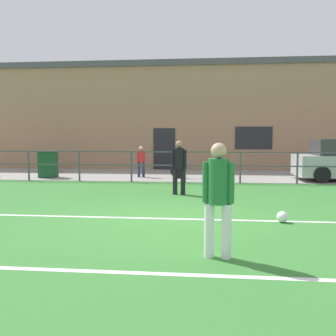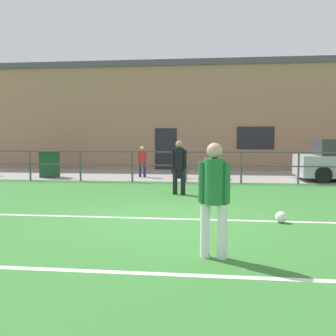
# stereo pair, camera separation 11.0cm
# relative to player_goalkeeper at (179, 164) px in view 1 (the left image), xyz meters

# --- Properties ---
(ground) EXTENTS (60.00, 44.00, 0.04)m
(ground) POSITION_rel_player_goalkeeper_xyz_m (0.03, -3.24, -0.91)
(ground) COLOR #387A33
(field_line_touchline) EXTENTS (36.00, 0.11, 0.00)m
(field_line_touchline) POSITION_rel_player_goalkeeper_xyz_m (0.03, -3.19, -0.89)
(field_line_touchline) COLOR white
(field_line_touchline) RESTS_ON ground
(field_line_hash) EXTENTS (36.00, 0.11, 0.00)m
(field_line_hash) POSITION_rel_player_goalkeeper_xyz_m (0.03, -6.24, -0.89)
(field_line_hash) COLOR white
(field_line_hash) RESTS_ON ground
(pavement_strip) EXTENTS (48.00, 5.00, 0.02)m
(pavement_strip) POSITION_rel_player_goalkeeper_xyz_m (0.03, 5.26, -0.88)
(pavement_strip) COLOR gray
(pavement_strip) RESTS_ON ground
(perimeter_fence) EXTENTS (36.07, 0.07, 1.15)m
(perimeter_fence) POSITION_rel_player_goalkeeper_xyz_m (0.03, 2.76, -0.15)
(perimeter_fence) COLOR #474C51
(perimeter_fence) RESTS_ON ground
(clubhouse_facade) EXTENTS (28.00, 2.56, 5.49)m
(clubhouse_facade) POSITION_rel_player_goalkeeper_xyz_m (0.03, 8.96, 1.86)
(clubhouse_facade) COLOR #A37A5B
(clubhouse_facade) RESTS_ON ground
(player_goalkeeper) EXTENTS (0.43, 0.28, 1.57)m
(player_goalkeeper) POSITION_rel_player_goalkeeper_xyz_m (0.00, 0.00, 0.00)
(player_goalkeeper) COLOR black
(player_goalkeeper) RESTS_ON ground
(player_striker) EXTENTS (0.44, 0.28, 1.62)m
(player_striker) POSITION_rel_player_goalkeeper_xyz_m (0.94, -5.54, 0.02)
(player_striker) COLOR white
(player_striker) RESTS_ON ground
(soccer_ball_match) EXTENTS (0.23, 0.23, 0.23)m
(soccer_ball_match) POSITION_rel_player_goalkeeper_xyz_m (2.29, -3.28, -0.78)
(soccer_ball_match) COLOR white
(soccer_ball_match) RESTS_ON ground
(spectator_child) EXTENTS (0.35, 0.22, 1.27)m
(spectator_child) POSITION_rel_player_goalkeeper_xyz_m (-1.86, 4.22, -0.15)
(spectator_child) COLOR #232D4C
(spectator_child) RESTS_ON pavement_strip
(bicycle_parked_0) EXTENTS (2.14, 0.04, 0.74)m
(bicycle_parked_0) POSITION_rel_player_goalkeeper_xyz_m (0.43, 3.96, -0.54)
(bicycle_parked_0) COLOR black
(bicycle_parked_0) RESTS_ON pavement_strip
(trash_bin_0) EXTENTS (0.69, 0.58, 1.10)m
(trash_bin_0) POSITION_rel_player_goalkeeper_xyz_m (-5.63, 3.73, -0.32)
(trash_bin_0) COLOR #194C28
(trash_bin_0) RESTS_ON pavement_strip
(trash_bin_1) EXTENTS (0.67, 0.57, 0.98)m
(trash_bin_1) POSITION_rel_player_goalkeeper_xyz_m (-6.61, 5.98, -0.38)
(trash_bin_1) COLOR #33383D
(trash_bin_1) RESTS_ON pavement_strip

